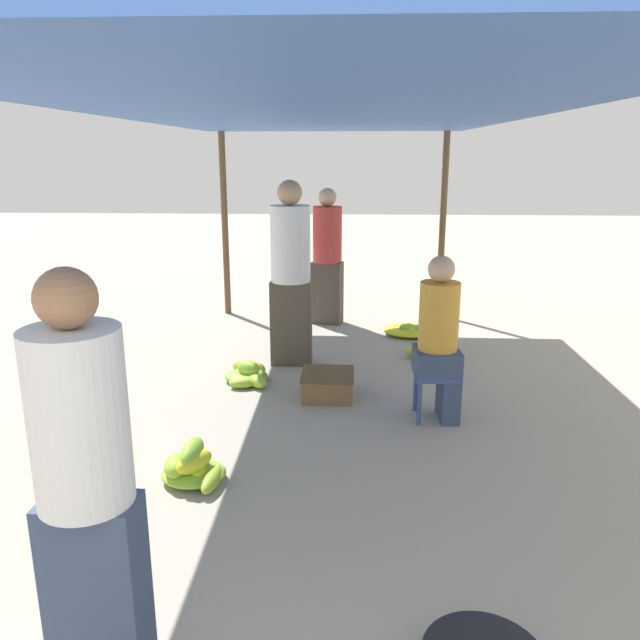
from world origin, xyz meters
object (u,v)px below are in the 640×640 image
at_px(banana_pile_left_0, 193,468).
at_px(shopper_walking_far, 327,255).
at_px(banana_pile_left_1, 248,375).
at_px(shopper_walking_mid, 291,271).
at_px(vendor_foreground, 85,479).
at_px(banana_pile_right_1, 410,330).
at_px(vendor_seated, 440,337).
at_px(banana_pile_right_0, 431,349).
at_px(crate_near, 328,385).
at_px(stool, 436,380).

height_order(banana_pile_left_0, shopper_walking_far, shopper_walking_far).
relative_size(banana_pile_left_1, shopper_walking_mid, 0.31).
relative_size(vendor_foreground, banana_pile_left_1, 2.97).
xyz_separation_m(vendor_foreground, banana_pile_right_1, (1.66, 4.86, -0.80)).
bearing_deg(banana_pile_left_1, vendor_seated, -24.07).
height_order(banana_pile_right_0, banana_pile_right_1, banana_pile_right_0).
relative_size(banana_pile_right_1, crate_near, 1.35).
bearing_deg(banana_pile_left_0, vendor_seated, 32.84).
height_order(vendor_foreground, shopper_walking_mid, shopper_walking_mid).
height_order(banana_pile_right_0, crate_near, banana_pile_right_0).
bearing_deg(banana_pile_left_1, banana_pile_right_1, 44.76).
distance_m(stool, shopper_walking_mid, 1.86).
bearing_deg(vendor_seated, crate_near, 155.13).
height_order(stool, banana_pile_left_1, stool).
height_order(vendor_foreground, shopper_walking_far, vendor_foreground).
distance_m(banana_pile_left_1, crate_near, 0.80).
height_order(vendor_foreground, crate_near, vendor_foreground).
xyz_separation_m(vendor_foreground, banana_pile_left_0, (-0.01, 1.48, -0.75)).
height_order(stool, vendor_seated, vendor_seated).
height_order(stool, shopper_walking_mid, shopper_walking_mid).
bearing_deg(banana_pile_right_0, crate_near, -132.61).
distance_m(vendor_foreground, stool, 3.08).
distance_m(vendor_foreground, banana_pile_right_1, 5.19).
bearing_deg(shopper_walking_far, vendor_seated, -70.92).
relative_size(banana_pile_left_0, banana_pile_left_1, 0.75).
distance_m(banana_pile_left_0, banana_pile_left_1, 1.79).
relative_size(vendor_seated, shopper_walking_far, 0.79).
distance_m(vendor_seated, banana_pile_left_0, 2.05).
distance_m(banana_pile_left_0, crate_near, 1.67).
relative_size(vendor_foreground, shopper_walking_mid, 0.93).
bearing_deg(shopper_walking_mid, vendor_seated, -45.00).
distance_m(vendor_foreground, crate_near, 3.15).
height_order(banana_pile_right_0, shopper_walking_mid, shopper_walking_mid).
distance_m(banana_pile_right_1, crate_near, 2.09).
xyz_separation_m(banana_pile_left_1, shopper_walking_far, (0.64, 2.07, 0.77)).
distance_m(banana_pile_right_0, banana_pile_right_1, 0.82).
bearing_deg(banana_pile_left_0, banana_pile_right_1, 63.78).
relative_size(stool, banana_pile_left_0, 0.93).
bearing_deg(banana_pile_left_1, shopper_walking_far, 72.92).
bearing_deg(banana_pile_right_1, vendor_seated, -90.08).
bearing_deg(shopper_walking_mid, banana_pile_right_1, 39.85).
bearing_deg(banana_pile_left_0, stool, 33.15).
height_order(stool, banana_pile_right_1, stool).
xyz_separation_m(stool, banana_pile_right_0, (0.16, 1.50, -0.22)).
bearing_deg(vendor_foreground, shopper_walking_mid, 84.05).
xyz_separation_m(vendor_foreground, shopper_walking_far, (0.69, 5.34, -0.01)).
height_order(banana_pile_right_1, crate_near, crate_near).
bearing_deg(crate_near, banana_pile_right_1, 65.37).
distance_m(stool, shopper_walking_far, 2.99).
distance_m(banana_pile_left_0, banana_pile_right_0, 3.14).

